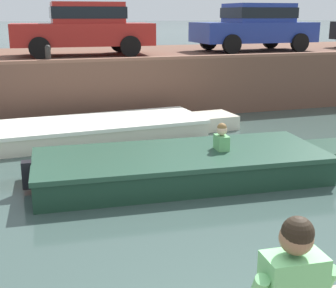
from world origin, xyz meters
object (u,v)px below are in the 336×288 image
(car_centre_blue, at_px, (255,25))
(mooring_bollard_mid, at_px, (48,53))
(boat_moored_central_cream, at_px, (98,130))
(car_left_inner_red, at_px, (84,26))
(motorboat_passing, at_px, (194,165))

(car_centre_blue, bearing_deg, mooring_bollard_mid, -164.61)
(boat_moored_central_cream, height_order, car_left_inner_red, car_left_inner_red)
(motorboat_passing, distance_m, car_centre_blue, 8.87)
(motorboat_passing, height_order, car_left_inner_red, car_left_inner_red)
(car_left_inner_red, distance_m, car_centre_blue, 5.69)
(motorboat_passing, bearing_deg, car_left_inner_red, 96.54)
(mooring_bollard_mid, bearing_deg, motorboat_passing, -68.54)
(car_centre_blue, xyz_separation_m, mooring_bollard_mid, (-6.91, -1.90, -0.61))
(boat_moored_central_cream, distance_m, mooring_bollard_mid, 2.64)
(motorboat_passing, relative_size, mooring_bollard_mid, 13.88)
(car_centre_blue, height_order, mooring_bollard_mid, car_centre_blue)
(boat_moored_central_cream, bearing_deg, mooring_bollard_mid, 115.81)
(boat_moored_central_cream, relative_size, mooring_bollard_mid, 14.80)
(boat_moored_central_cream, height_order, car_centre_blue, car_centre_blue)
(boat_moored_central_cream, relative_size, motorboat_passing, 1.07)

